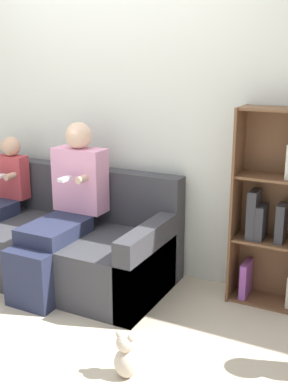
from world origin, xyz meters
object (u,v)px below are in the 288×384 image
(teddy_bear, at_px, (126,356))
(couch, at_px, (48,240))
(adult_seated, at_px, (64,206))
(bookshelf, at_px, (271,215))

(teddy_bear, bearing_deg, couch, 143.62)
(adult_seated, xyz_separation_m, bookshelf, (1.41, 0.42, 0.03))
(adult_seated, relative_size, bookshelf, 0.89)
(adult_seated, bearing_deg, teddy_bear, -39.45)
(couch, distance_m, teddy_bear, 1.48)
(couch, relative_size, teddy_bear, 7.45)
(couch, bearing_deg, adult_seated, -21.44)
(bookshelf, relative_size, teddy_bear, 5.06)
(bookshelf, bearing_deg, adult_seated, -163.53)
(couch, height_order, adult_seated, adult_seated)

